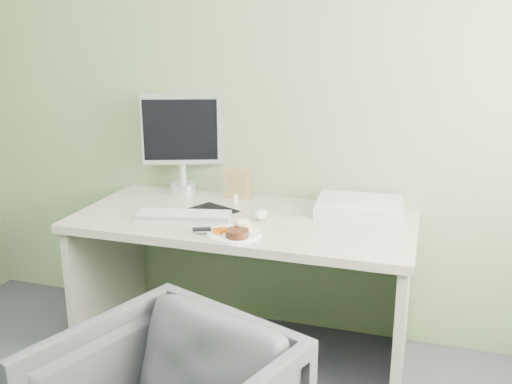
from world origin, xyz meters
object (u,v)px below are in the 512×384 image
(scanner, at_px, (359,208))
(monitor, at_px, (183,138))
(desk, at_px, (244,253))
(plate, at_px, (234,234))

(scanner, bearing_deg, monitor, 169.36)
(desk, xyz_separation_m, scanner, (0.52, 0.21, 0.21))
(desk, relative_size, monitor, 3.02)
(desk, height_order, scanner, scanner)
(scanner, bearing_deg, desk, -162.59)
(monitor, bearing_deg, plate, -69.33)
(desk, bearing_deg, plate, -80.31)
(desk, xyz_separation_m, monitor, (-0.44, 0.31, 0.48))
(desk, distance_m, scanner, 0.60)
(scanner, relative_size, monitor, 0.78)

